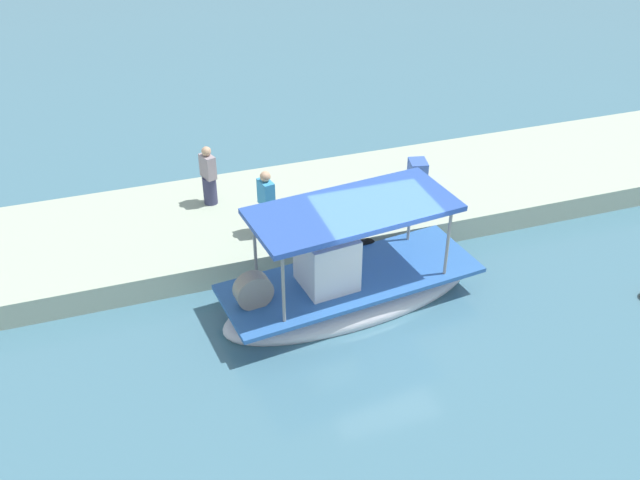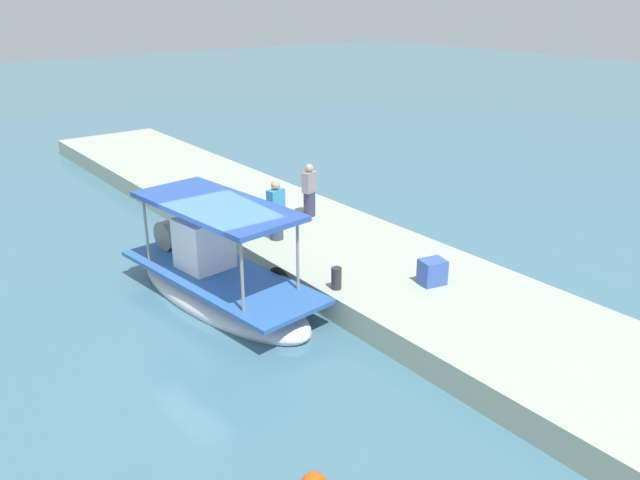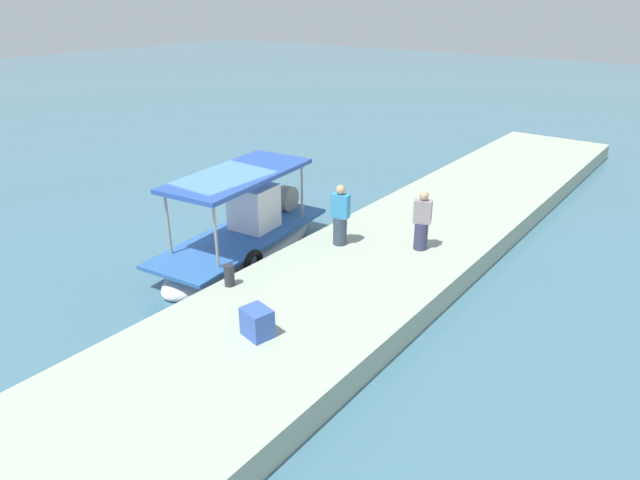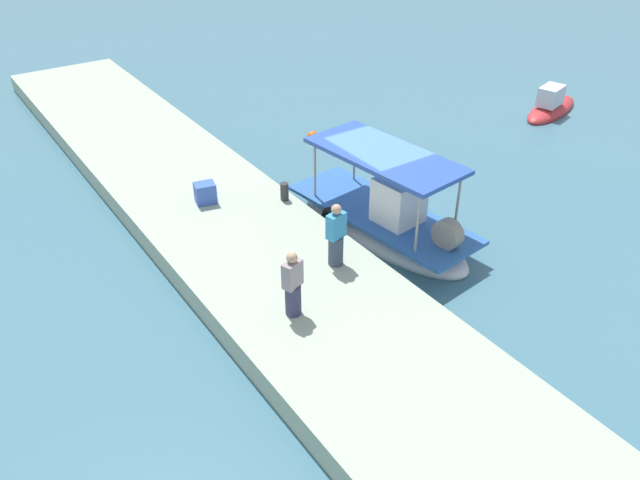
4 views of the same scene
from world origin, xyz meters
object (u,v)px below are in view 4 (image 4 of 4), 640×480
(main_fishing_boat, at_px, (383,221))
(cargo_crate, at_px, (205,193))
(marker_buoy, at_px, (313,137))
(fisherman_by_crate, at_px, (336,238))
(fisherman_near_bollard, at_px, (293,287))
(moored_boat_near, at_px, (551,108))
(mooring_bollard, at_px, (284,191))

(main_fishing_boat, relative_size, cargo_crate, 10.44)
(marker_buoy, bearing_deg, fisherman_by_crate, -30.31)
(fisherman_near_bollard, bearing_deg, main_fishing_boat, 116.60)
(marker_buoy, bearing_deg, moored_boat_near, 70.97)
(fisherman_near_bollard, height_order, cargo_crate, fisherman_near_bollard)
(fisherman_by_crate, relative_size, mooring_bollard, 3.20)
(fisherman_near_bollard, height_order, marker_buoy, fisherman_near_bollard)
(main_fishing_boat, height_order, fisherman_by_crate, main_fishing_boat)
(mooring_bollard, height_order, moored_boat_near, moored_boat_near)
(mooring_bollard, relative_size, marker_buoy, 1.21)
(fisherman_near_bollard, xyz_separation_m, moored_boat_near, (-5.53, 15.90, -1.16))
(moored_boat_near, bearing_deg, marker_buoy, -109.03)
(marker_buoy, bearing_deg, cargo_crate, -61.53)
(main_fishing_boat, height_order, moored_boat_near, main_fishing_boat)
(main_fishing_boat, xyz_separation_m, cargo_crate, (-3.46, -3.75, 0.48))
(marker_buoy, height_order, moored_boat_near, moored_boat_near)
(cargo_crate, bearing_deg, mooring_bollard, 59.63)
(main_fishing_boat, distance_m, mooring_bollard, 2.97)
(main_fishing_boat, distance_m, marker_buoy, 6.94)
(mooring_bollard, bearing_deg, main_fishing_boat, 37.81)
(fisherman_near_bollard, relative_size, mooring_bollard, 3.08)
(cargo_crate, bearing_deg, marker_buoy, 118.47)
(main_fishing_boat, distance_m, moored_boat_near, 12.02)
(fisherman_by_crate, bearing_deg, mooring_bollard, 168.97)
(fisherman_near_bollard, bearing_deg, cargo_crate, 173.82)
(cargo_crate, bearing_deg, moored_boat_near, 89.58)
(fisherman_by_crate, height_order, cargo_crate, fisherman_by_crate)
(fisherman_near_bollard, height_order, mooring_bollard, fisherman_near_bollard)
(cargo_crate, distance_m, moored_boat_near, 15.31)
(cargo_crate, height_order, marker_buoy, cargo_crate)
(cargo_crate, height_order, moored_boat_near, cargo_crate)
(fisherman_by_crate, xyz_separation_m, marker_buoy, (-7.77, 4.54, -1.30))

